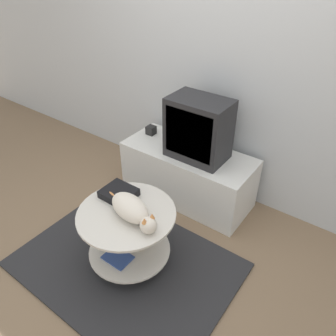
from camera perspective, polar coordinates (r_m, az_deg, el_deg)
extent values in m
plane|color=#7F664C|center=(2.66, -7.29, -16.43)|extent=(12.00, 12.00, 0.00)
cube|color=silver|center=(2.86, 9.76, 18.90)|extent=(8.00, 0.05, 2.60)
cube|color=#28282B|center=(2.65, -7.31, -16.29)|extent=(1.60, 1.16, 0.02)
cube|color=silver|center=(3.09, 3.40, -1.09)|extent=(1.22, 0.51, 0.51)
cube|color=silver|center=(2.89, 0.70, -2.63)|extent=(0.55, 0.01, 0.14)
cube|color=#232326|center=(2.76, 5.34, 6.79)|extent=(0.51, 0.33, 0.53)
cube|color=black|center=(2.64, 3.50, 5.74)|extent=(0.44, 0.01, 0.41)
cube|color=black|center=(3.21, -2.97, 6.60)|extent=(0.08, 0.08, 0.08)
cylinder|color=#B2B2B7|center=(2.66, -6.50, -15.50)|extent=(0.29, 0.29, 0.01)
cylinder|color=#B7B7BC|center=(2.48, -6.85, -12.07)|extent=(0.04, 0.04, 0.48)
cylinder|color=beige|center=(2.57, -6.66, -13.86)|extent=(0.61, 0.61, 0.01)
cylinder|color=beige|center=(2.31, -7.27, -7.87)|extent=(0.69, 0.69, 0.02)
cube|color=tan|center=(2.60, -5.30, -12.27)|extent=(0.18, 0.15, 0.03)
cube|color=#2D478C|center=(2.51, -8.76, -15.13)|extent=(0.20, 0.15, 0.01)
cube|color=black|center=(2.43, -8.56, -4.37)|extent=(0.23, 0.21, 0.06)
ellipsoid|color=silver|center=(2.23, -6.63, -6.84)|extent=(0.37, 0.25, 0.15)
sphere|color=silver|center=(2.12, -3.40, -9.90)|extent=(0.11, 0.11, 0.11)
cone|color=#D18447|center=(2.09, -2.79, -8.36)|extent=(0.04, 0.04, 0.04)
cone|color=#D18447|center=(2.07, -4.13, -9.12)|extent=(0.04, 0.04, 0.04)
ellipsoid|color=#D18447|center=(2.40, -9.70, -4.89)|extent=(0.17, 0.07, 0.05)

